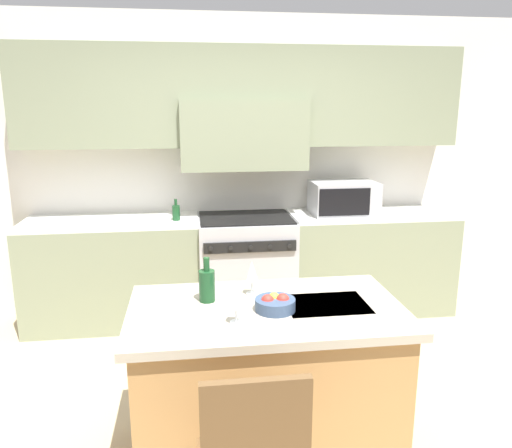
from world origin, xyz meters
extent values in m
cube|color=silver|center=(0.00, 2.26, 1.35)|extent=(10.00, 0.06, 2.70)
cube|color=gray|center=(0.00, 2.06, 1.98)|extent=(3.84, 0.34, 0.85)
cube|color=gray|center=(0.00, 2.03, 1.65)|extent=(1.10, 0.40, 0.60)
cube|color=gray|center=(-1.17, 1.92, 0.46)|extent=(1.50, 0.62, 0.91)
cube|color=white|center=(-1.17, 1.92, 0.93)|extent=(1.50, 0.62, 0.03)
cube|color=gray|center=(1.17, 1.92, 0.46)|extent=(1.50, 0.62, 0.91)
cube|color=white|center=(1.17, 1.92, 0.93)|extent=(1.50, 0.62, 0.03)
cube|color=#B7B7BC|center=(0.00, 1.90, 0.46)|extent=(0.84, 0.66, 0.93)
cube|color=black|center=(0.00, 1.90, 0.93)|extent=(0.81, 0.61, 0.01)
cube|color=black|center=(0.00, 1.55, 0.76)|extent=(0.78, 0.02, 0.09)
cylinder|color=black|center=(-0.33, 1.54, 0.76)|extent=(0.04, 0.02, 0.04)
cylinder|color=black|center=(-0.16, 1.54, 0.76)|extent=(0.04, 0.02, 0.04)
cylinder|color=black|center=(0.00, 1.54, 0.76)|extent=(0.04, 0.02, 0.04)
cylinder|color=black|center=(0.16, 1.54, 0.76)|extent=(0.04, 0.02, 0.04)
cylinder|color=black|center=(0.33, 1.54, 0.76)|extent=(0.04, 0.02, 0.04)
cube|color=#B7B7BC|center=(0.90, 1.92, 1.09)|extent=(0.58, 0.41, 0.29)
cube|color=black|center=(0.85, 1.71, 1.09)|extent=(0.45, 0.01, 0.24)
cube|color=#B7844C|center=(-0.11, -0.01, 0.42)|extent=(1.34, 0.76, 0.84)
cube|color=#B2A893|center=(-0.11, -0.01, 0.86)|extent=(1.43, 0.82, 0.04)
cube|color=#2D2D30|center=(0.21, -0.01, 0.88)|extent=(0.43, 0.32, 0.01)
cylinder|color=#B2B2B7|center=(0.21, 0.18, 0.89)|extent=(0.02, 0.02, 0.00)
cube|color=brown|center=(-0.28, -0.86, 0.74)|extent=(0.40, 0.04, 0.49)
cylinder|color=#194723|center=(-0.41, 0.12, 0.97)|extent=(0.09, 0.09, 0.17)
cylinder|color=#194723|center=(-0.41, 0.12, 1.09)|extent=(0.03, 0.03, 0.07)
cylinder|color=white|center=(-0.28, -0.18, 0.89)|extent=(0.06, 0.06, 0.01)
cylinder|color=white|center=(-0.28, -0.18, 0.93)|extent=(0.01, 0.01, 0.08)
cone|color=white|center=(-0.28, -0.18, 1.02)|extent=(0.07, 0.07, 0.11)
cylinder|color=white|center=(-0.16, 0.19, 0.89)|extent=(0.06, 0.06, 0.01)
cylinder|color=white|center=(-0.16, 0.19, 0.93)|extent=(0.01, 0.01, 0.08)
cone|color=white|center=(-0.16, 0.19, 1.02)|extent=(0.07, 0.07, 0.11)
cylinder|color=#384C6B|center=(-0.07, -0.05, 0.92)|extent=(0.21, 0.21, 0.06)
sphere|color=red|center=(-0.11, -0.05, 0.94)|extent=(0.07, 0.07, 0.07)
sphere|color=red|center=(-0.03, -0.05, 0.94)|extent=(0.07, 0.07, 0.07)
sphere|color=gold|center=(-0.07, -0.02, 0.94)|extent=(0.06, 0.06, 0.06)
cylinder|color=#194723|center=(-0.61, 1.84, 1.01)|extent=(0.07, 0.07, 0.13)
cylinder|color=#194723|center=(-0.61, 1.84, 1.10)|extent=(0.03, 0.03, 0.06)
camera|label=1|loc=(-0.49, -2.39, 1.91)|focal=35.00mm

